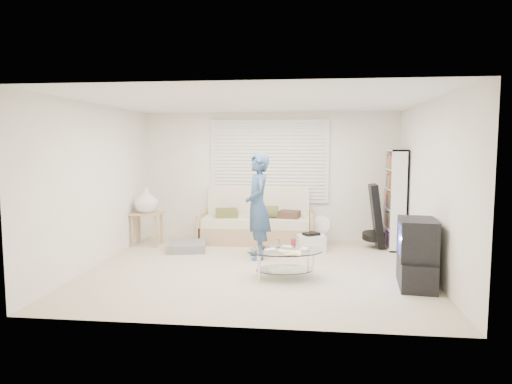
# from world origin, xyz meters

# --- Properties ---
(ground) EXTENTS (5.00, 5.00, 0.00)m
(ground) POSITION_xyz_m (0.00, 0.00, 0.00)
(ground) COLOR #C2B597
(ground) RESTS_ON ground
(room_shell) EXTENTS (5.02, 4.52, 2.51)m
(room_shell) POSITION_xyz_m (0.00, 0.48, 1.63)
(room_shell) COLOR silver
(room_shell) RESTS_ON ground
(window_blinds) EXTENTS (2.32, 0.08, 1.62)m
(window_blinds) POSITION_xyz_m (0.00, 2.20, 1.55)
(window_blinds) COLOR silver
(window_blinds) RESTS_ON ground
(futon_sofa) EXTENTS (2.15, 0.87, 1.05)m
(futon_sofa) POSITION_xyz_m (-0.21, 1.88, 0.34)
(futon_sofa) COLOR tan
(futon_sofa) RESTS_ON ground
(grey_floor_pillow) EXTENTS (0.77, 0.77, 0.15)m
(grey_floor_pillow) POSITION_xyz_m (-1.36, 1.05, 0.07)
(grey_floor_pillow) COLOR slate
(grey_floor_pillow) RESTS_ON ground
(side_table) EXTENTS (0.55, 0.44, 1.08)m
(side_table) POSITION_xyz_m (-2.22, 1.39, 0.80)
(side_table) COLOR tan
(side_table) RESTS_ON ground
(bookshelf) EXTENTS (0.28, 0.75, 1.79)m
(bookshelf) POSITION_xyz_m (2.32, 1.66, 0.89)
(bookshelf) COLOR white
(bookshelf) RESTS_ON ground
(guitar_case) EXTENTS (0.41, 0.42, 1.14)m
(guitar_case) POSITION_xyz_m (1.99, 1.64, 0.51)
(guitar_case) COLOR black
(guitar_case) RESTS_ON ground
(floor_fan) EXTENTS (0.36, 0.23, 0.58)m
(floor_fan) POSITION_xyz_m (1.01, 1.69, 0.34)
(floor_fan) COLOR white
(floor_fan) RESTS_ON ground
(storage_bin) EXTENTS (0.53, 0.41, 0.33)m
(storage_bin) POSITION_xyz_m (0.83, 1.25, 0.15)
(storage_bin) COLOR white
(storage_bin) RESTS_ON ground
(tv_unit) EXTENTS (0.53, 0.87, 0.90)m
(tv_unit) POSITION_xyz_m (2.20, -0.62, 0.44)
(tv_unit) COLOR black
(tv_unit) RESTS_ON ground
(coffee_table) EXTENTS (1.16, 0.83, 0.52)m
(coffee_table) POSITION_xyz_m (0.45, -0.43, 0.32)
(coffee_table) COLOR silver
(coffee_table) RESTS_ON ground
(standing_person) EXTENTS (0.56, 0.72, 1.74)m
(standing_person) POSITION_xyz_m (-0.05, 0.65, 0.87)
(standing_person) COLOR #304B6F
(standing_person) RESTS_ON ground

